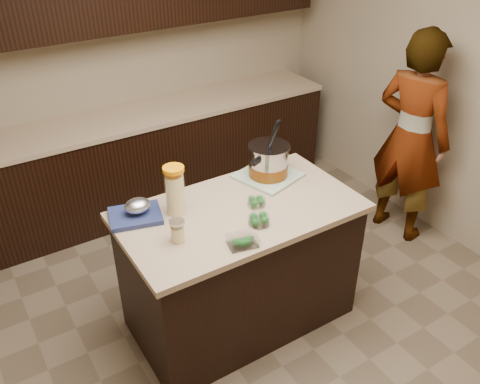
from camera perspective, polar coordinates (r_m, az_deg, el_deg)
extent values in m
plane|color=brown|center=(3.64, 0.00, -13.79)|extent=(4.00, 4.00, 0.00)
cube|color=tan|center=(4.54, -14.00, 14.97)|extent=(4.00, 0.04, 2.70)
cube|color=tan|center=(4.18, 24.48, 11.61)|extent=(0.04, 4.00, 2.70)
cube|color=black|center=(4.62, -11.28, 3.20)|extent=(3.60, 0.60, 0.86)
cube|color=tan|center=(4.43, -11.88, 8.31)|extent=(3.60, 0.63, 0.04)
cube|color=black|center=(3.34, 0.00, -8.63)|extent=(1.40, 0.75, 0.86)
cube|color=tan|center=(3.07, 0.00, -2.22)|extent=(1.46, 0.81, 0.04)
cube|color=#608F63|center=(3.38, 3.16, 1.83)|extent=(0.45, 0.45, 0.02)
cylinder|color=#B7B7BC|center=(3.33, 3.22, 3.47)|extent=(0.33, 0.33, 0.20)
cylinder|color=brown|center=(3.36, 3.19, 2.59)|extent=(0.34, 0.34, 0.08)
cylinder|color=#B7B7BC|center=(3.28, 3.28, 5.12)|extent=(0.36, 0.36, 0.01)
cube|color=black|center=(3.18, 1.73, 3.37)|extent=(0.07, 0.05, 0.03)
cube|color=black|center=(3.42, 4.68, 5.44)|extent=(0.07, 0.05, 0.03)
cylinder|color=black|center=(3.24, 3.58, 5.83)|extent=(0.06, 0.11, 0.25)
cylinder|color=#F1DD93|center=(2.99, -7.28, -0.25)|extent=(0.11, 0.11, 0.25)
cylinder|color=white|center=(2.98, -7.30, 0.00)|extent=(0.13, 0.13, 0.28)
cylinder|color=orange|center=(2.90, -7.50, 2.52)|extent=(0.13, 0.13, 0.02)
cylinder|color=#F1DD93|center=(2.80, -7.01, -4.68)|extent=(0.08, 0.08, 0.09)
cylinder|color=white|center=(2.79, -7.03, -4.45)|extent=(0.09, 0.09, 0.12)
cylinder|color=silver|center=(2.75, -7.13, -3.28)|extent=(0.09, 0.09, 0.02)
cylinder|color=silver|center=(3.08, 1.88, -1.10)|extent=(0.13, 0.13, 0.05)
cylinder|color=silver|center=(2.91, 2.16, -3.14)|extent=(0.13, 0.13, 0.06)
cube|color=silver|center=(2.76, 0.30, -5.46)|extent=(0.18, 0.15, 0.06)
cube|color=navy|center=(3.03, -11.67, -2.63)|extent=(0.35, 0.31, 0.03)
ellipsoid|color=silver|center=(3.01, -11.44, -1.63)|extent=(0.15, 0.13, 0.08)
imported|color=gray|center=(4.22, 18.65, 5.78)|extent=(0.52, 0.69, 1.72)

